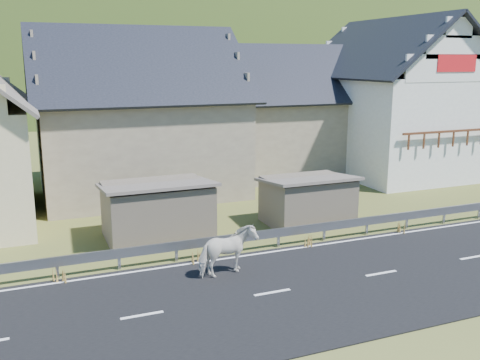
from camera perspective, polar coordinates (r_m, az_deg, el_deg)
name	(u,v)px	position (r m, az deg, el deg)	size (l,w,h in m)	color
ground	(272,294)	(16.70, 3.46, -12.01)	(160.00, 160.00, 0.00)	#3D4319
road	(272,293)	(16.69, 3.46, -11.95)	(60.00, 7.00, 0.04)	black
lane_markings	(272,292)	(16.68, 3.46, -11.87)	(60.00, 6.60, 0.01)	silver
guardrail	(229,239)	(19.63, -1.14, -6.36)	(28.10, 0.09, 0.75)	#93969B
shed_left	(157,211)	(21.50, -8.84, -3.31)	(4.30, 3.30, 2.40)	#716454
shed_right	(307,201)	(23.35, 7.19, -2.23)	(3.80, 2.90, 2.20)	#716454
house_stone_a	(136,105)	(29.31, -11.01, 7.88)	(10.80, 9.80, 8.90)	gray
house_stone_b	(287,104)	(34.51, 5.01, 8.09)	(9.80, 8.80, 8.10)	gray
house_white	(395,91)	(35.14, 16.18, 9.08)	(8.80, 10.80, 9.70)	white
mountain	(63,139)	(195.89, -18.38, 4.12)	(440.00, 280.00, 260.00)	#213B11
horse	(227,251)	(17.62, -1.35, -7.60)	(1.94, 0.89, 1.64)	silver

